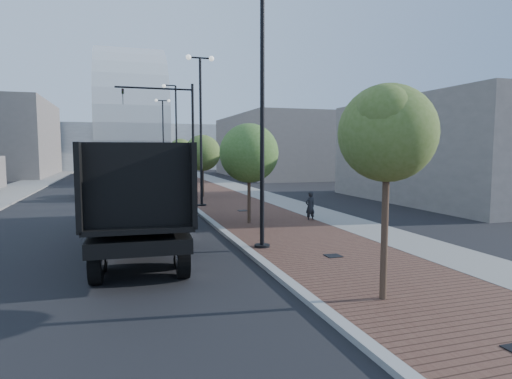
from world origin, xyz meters
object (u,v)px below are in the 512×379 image
object	(u,v)px
dark_car_mid	(92,189)
white_sedan	(153,215)
pedestrian	(310,207)
dump_truck	(141,195)

from	to	relation	value
dark_car_mid	white_sedan	bearing A→B (deg)	-83.62
dark_car_mid	pedestrian	distance (m)	18.64
white_sedan	dark_car_mid	world-z (taller)	white_sedan
white_sedan	pedestrian	world-z (taller)	pedestrian
dump_truck	dark_car_mid	size ratio (longest dim) A/B	2.94
pedestrian	dump_truck	bearing A→B (deg)	-14.68
pedestrian	white_sedan	bearing A→B (deg)	-10.87
dump_truck	pedestrian	world-z (taller)	dump_truck
dark_car_mid	pedestrian	xyz separation A→B (m)	(11.03, -15.03, 0.11)
white_sedan	dark_car_mid	bearing A→B (deg)	93.90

